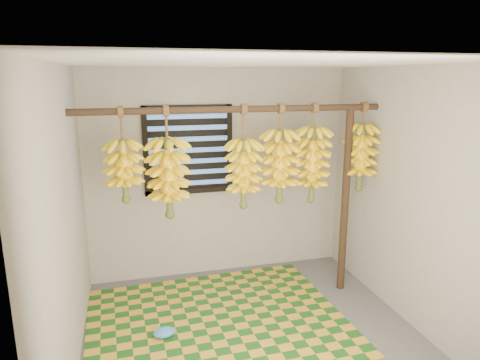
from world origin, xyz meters
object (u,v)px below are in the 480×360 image
object	(u,v)px
banana_bunch_b	(169,178)
banana_bunch_f	(361,157)
banana_bunch_c	(243,174)
banana_bunch_d	(280,166)
plastic_bag	(164,332)
woven_mat	(217,321)
banana_bunch_a	(124,171)
support_post	(345,202)
banana_bunch_e	(312,165)

from	to	relation	value
banana_bunch_b	banana_bunch_f	world-z (taller)	same
banana_bunch_f	banana_bunch_c	bearing A→B (deg)	180.00
banana_bunch_d	banana_bunch_f	size ratio (longest dim) A/B	1.07
plastic_bag	woven_mat	bearing A→B (deg)	14.99
woven_mat	banana_bunch_a	bearing A→B (deg)	158.29
plastic_bag	banana_bunch_f	world-z (taller)	banana_bunch_f
banana_bunch_c	banana_bunch_d	distance (m)	0.38
support_post	banana_bunch_d	world-z (taller)	banana_bunch_d
plastic_bag	banana_bunch_c	distance (m)	1.64
plastic_bag	banana_bunch_d	xyz separation A→B (m)	(1.24, 0.45, 1.38)
plastic_bag	banana_bunch_f	xyz separation A→B (m)	(2.14, 0.45, 1.43)
plastic_bag	banana_bunch_d	size ratio (longest dim) A/B	0.21
banana_bunch_c	plastic_bag	bearing A→B (deg)	-152.60
banana_bunch_f	banana_bunch_b	bearing A→B (deg)	180.00
support_post	banana_bunch_d	distance (m)	0.86
plastic_bag	banana_bunch_e	size ratio (longest dim) A/B	0.20
banana_bunch_a	banana_bunch_c	xyz separation A→B (m)	(1.12, 0.00, -0.09)
banana_bunch_e	banana_bunch_d	bearing A→B (deg)	-180.00
banana_bunch_c	banana_bunch_e	bearing A→B (deg)	0.00
banana_bunch_c	woven_mat	bearing A→B (deg)	-138.31
support_post	banana_bunch_a	world-z (taller)	banana_bunch_a
woven_mat	banana_bunch_a	xyz separation A→B (m)	(-0.78, 0.31, 1.46)
woven_mat	banana_bunch_e	xyz separation A→B (m)	(1.08, 0.31, 1.42)
banana_bunch_c	banana_bunch_e	distance (m)	0.73
banana_bunch_b	plastic_bag	bearing A→B (deg)	-106.67
support_post	woven_mat	size ratio (longest dim) A/B	0.83
support_post	banana_bunch_f	xyz separation A→B (m)	(0.15, 0.00, 0.48)
banana_bunch_a	banana_bunch_b	bearing A→B (deg)	-0.00
banana_bunch_b	banana_bunch_a	bearing A→B (deg)	180.00
banana_bunch_a	banana_bunch_c	bearing A→B (deg)	0.00
banana_bunch_d	banana_bunch_e	distance (m)	0.35
banana_bunch_a	banana_bunch_e	size ratio (longest dim) A/B	0.86
banana_bunch_a	banana_bunch_e	xyz separation A→B (m)	(1.85, 0.00, -0.04)
support_post	banana_bunch_c	size ratio (longest dim) A/B	1.96
banana_bunch_c	banana_bunch_f	bearing A→B (deg)	-0.00
plastic_bag	banana_bunch_d	distance (m)	1.91
woven_mat	plastic_bag	xyz separation A→B (m)	(-0.52, -0.14, 0.05)
banana_bunch_f	support_post	bearing A→B (deg)	180.00
support_post	banana_bunch_d	xyz separation A→B (m)	(-0.75, -0.00, 0.43)
banana_bunch_d	banana_bunch_f	world-z (taller)	same
plastic_bag	banana_bunch_f	distance (m)	2.61
banana_bunch_d	woven_mat	bearing A→B (deg)	-156.84
support_post	banana_bunch_c	distance (m)	1.19
woven_mat	plastic_bag	distance (m)	0.54
banana_bunch_d	plastic_bag	bearing A→B (deg)	-160.14
banana_bunch_a	banana_bunch_d	bearing A→B (deg)	-0.00
banana_bunch_c	support_post	bearing A→B (deg)	-0.00
banana_bunch_f	plastic_bag	bearing A→B (deg)	-168.18
woven_mat	banana_bunch_f	size ratio (longest dim) A/B	2.62
banana_bunch_a	banana_bunch_d	distance (m)	1.50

